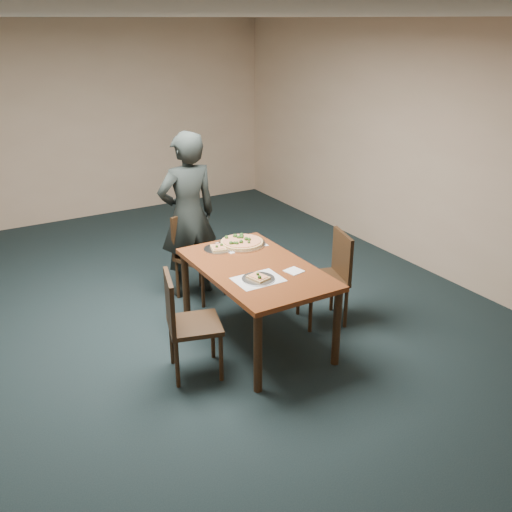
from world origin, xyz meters
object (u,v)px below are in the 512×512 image
diner (188,216)px  pizza_pan (242,242)px  chair_far (195,250)px  dining_table (256,276)px  chair_right (331,272)px  chair_left (185,319)px  slice_plate_far (218,248)px  slice_plate_near (258,278)px

diner → pizza_pan: 0.75m
chair_far → diner: size_ratio=0.52×
dining_table → chair_right: bearing=-2.2°
chair_left → slice_plate_far: bearing=-28.2°
pizza_pan → slice_plate_far: pizza_pan is taller
diner → pizza_pan: bearing=108.8°
chair_left → chair_right: bearing=-69.4°
diner → slice_plate_near: size_ratio=6.31×
chair_left → diner: bearing=-10.1°
slice_plate_near → chair_left: bearing=172.9°
dining_table → chair_far: 1.16m
chair_far → slice_plate_near: 1.42m
chair_right → pizza_pan: size_ratio=1.99×
diner → pizza_pan: size_ratio=3.86×
diner → dining_table: bearing=93.8°
dining_table → slice_plate_far: (-0.10, 0.53, 0.10)m
chair_right → slice_plate_far: chair_right is taller
chair_left → pizza_pan: chair_left is taller
chair_right → pizza_pan: (-0.67, 0.56, 0.26)m
chair_far → chair_left: size_ratio=1.00×
chair_left → pizza_pan: (0.93, 0.70, 0.26)m
slice_plate_near → diner: bearing=88.9°
slice_plate_near → slice_plate_far: bearing=88.4°
dining_table → pizza_pan: (0.15, 0.53, 0.12)m
dining_table → slice_plate_near: bearing=-116.7°
chair_left → slice_plate_near: 0.70m
dining_table → chair_right: size_ratio=1.65×
chair_left → diner: (0.68, 1.40, 0.37)m
chair_right → slice_plate_far: 1.11m
dining_table → pizza_pan: 0.57m
pizza_pan → slice_plate_far: 0.26m
slice_plate_far → dining_table: bearing=-78.9°
pizza_pan → slice_plate_near: pizza_pan is taller
dining_table → pizza_pan: pizza_pan is taller
pizza_pan → chair_left: bearing=-142.9°
chair_far → chair_right: same height
slice_plate_near → pizza_pan: bearing=70.5°
chair_right → slice_plate_far: bearing=-105.5°
slice_plate_near → slice_plate_far: size_ratio=1.00×
pizza_pan → slice_plate_near: size_ratio=1.63×
dining_table → slice_plate_near: slice_plate_near is taller
pizza_pan → dining_table: bearing=-105.9°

